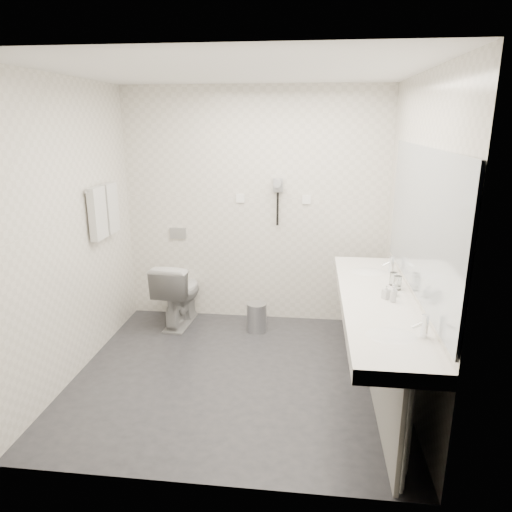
# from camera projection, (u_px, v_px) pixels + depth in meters

# --- Properties ---
(floor) EXTENTS (2.80, 2.80, 0.00)m
(floor) POSITION_uv_depth(u_px,v_px,m) (237.00, 375.00, 4.13)
(floor) COLOR #29292E
(floor) RESTS_ON ground
(ceiling) EXTENTS (2.80, 2.80, 0.00)m
(ceiling) POSITION_uv_depth(u_px,v_px,m) (233.00, 70.00, 3.43)
(ceiling) COLOR white
(ceiling) RESTS_ON wall_back
(wall_back) EXTENTS (2.80, 0.00, 2.80)m
(wall_back) POSITION_uv_depth(u_px,v_px,m) (255.00, 208.00, 5.02)
(wall_back) COLOR silver
(wall_back) RESTS_ON floor
(wall_front) EXTENTS (2.80, 0.00, 2.80)m
(wall_front) POSITION_uv_depth(u_px,v_px,m) (197.00, 294.00, 2.54)
(wall_front) COLOR silver
(wall_front) RESTS_ON floor
(wall_left) EXTENTS (0.00, 2.60, 2.60)m
(wall_left) POSITION_uv_depth(u_px,v_px,m) (70.00, 232.00, 3.93)
(wall_left) COLOR silver
(wall_left) RESTS_ON floor
(wall_right) EXTENTS (0.00, 2.60, 2.60)m
(wall_right) POSITION_uv_depth(u_px,v_px,m) (415.00, 242.00, 3.62)
(wall_right) COLOR silver
(wall_right) RESTS_ON floor
(vanity_counter) EXTENTS (0.55, 2.20, 0.10)m
(vanity_counter) POSITION_uv_depth(u_px,v_px,m) (377.00, 304.00, 3.59)
(vanity_counter) COLOR white
(vanity_counter) RESTS_ON floor
(vanity_panel) EXTENTS (0.03, 2.15, 0.75)m
(vanity_panel) POSITION_uv_depth(u_px,v_px,m) (377.00, 355.00, 3.70)
(vanity_panel) COLOR gray
(vanity_panel) RESTS_ON floor
(vanity_post_near) EXTENTS (0.06, 0.06, 0.75)m
(vanity_post_near) POSITION_uv_depth(u_px,v_px,m) (405.00, 441.00, 2.71)
(vanity_post_near) COLOR silver
(vanity_post_near) RESTS_ON floor
(vanity_post_far) EXTENTS (0.06, 0.06, 0.75)m
(vanity_post_far) POSITION_uv_depth(u_px,v_px,m) (366.00, 305.00, 4.69)
(vanity_post_far) COLOR silver
(vanity_post_far) RESTS_ON floor
(mirror) EXTENTS (0.02, 2.20, 1.05)m
(mirror) POSITION_uv_depth(u_px,v_px,m) (421.00, 222.00, 3.38)
(mirror) COLOR #B2BCC6
(mirror) RESTS_ON wall_right
(basin_near) EXTENTS (0.40, 0.31, 0.05)m
(basin_near) POSITION_uv_depth(u_px,v_px,m) (391.00, 338.00, 2.96)
(basin_near) COLOR white
(basin_near) RESTS_ON vanity_counter
(basin_far) EXTENTS (0.40, 0.31, 0.05)m
(basin_far) POSITION_uv_depth(u_px,v_px,m) (368.00, 273.00, 4.20)
(basin_far) COLOR white
(basin_far) RESTS_ON vanity_counter
(faucet_near) EXTENTS (0.04, 0.04, 0.15)m
(faucet_near) POSITION_uv_depth(u_px,v_px,m) (425.00, 326.00, 2.91)
(faucet_near) COLOR silver
(faucet_near) RESTS_ON vanity_counter
(faucet_far) EXTENTS (0.04, 0.04, 0.15)m
(faucet_far) POSITION_uv_depth(u_px,v_px,m) (391.00, 264.00, 4.15)
(faucet_far) COLOR silver
(faucet_far) RESTS_ON vanity_counter
(soap_bottle_a) EXTENTS (0.07, 0.07, 0.11)m
(soap_bottle_a) POSITION_uv_depth(u_px,v_px,m) (386.00, 292.00, 3.55)
(soap_bottle_a) COLOR silver
(soap_bottle_a) RESTS_ON vanity_counter
(soap_bottle_b) EXTENTS (0.09, 0.09, 0.09)m
(soap_bottle_b) POSITION_uv_depth(u_px,v_px,m) (393.00, 290.00, 3.61)
(soap_bottle_b) COLOR silver
(soap_bottle_b) RESTS_ON vanity_counter
(soap_bottle_c) EXTENTS (0.05, 0.05, 0.12)m
(soap_bottle_c) POSITION_uv_depth(u_px,v_px,m) (393.00, 294.00, 3.48)
(soap_bottle_c) COLOR silver
(soap_bottle_c) RESTS_ON vanity_counter
(glass_left) EXTENTS (0.07, 0.07, 0.11)m
(glass_left) POSITION_uv_depth(u_px,v_px,m) (397.00, 283.00, 3.74)
(glass_left) COLOR silver
(glass_left) RESTS_ON vanity_counter
(glass_right) EXTENTS (0.07, 0.07, 0.11)m
(glass_right) POSITION_uv_depth(u_px,v_px,m) (393.00, 279.00, 3.84)
(glass_right) COLOR silver
(glass_right) RESTS_ON vanity_counter
(toilet) EXTENTS (0.45, 0.73, 0.71)m
(toilet) POSITION_uv_depth(u_px,v_px,m) (179.00, 293.00, 5.08)
(toilet) COLOR white
(toilet) RESTS_ON floor
(flush_plate) EXTENTS (0.18, 0.02, 0.12)m
(flush_plate) POSITION_uv_depth(u_px,v_px,m) (178.00, 233.00, 5.18)
(flush_plate) COLOR #B2B5BA
(flush_plate) RESTS_ON wall_back
(pedal_bin) EXTENTS (0.25, 0.25, 0.29)m
(pedal_bin) POSITION_uv_depth(u_px,v_px,m) (257.00, 318.00, 4.95)
(pedal_bin) COLOR #B2B5BA
(pedal_bin) RESTS_ON floor
(bin_lid) EXTENTS (0.21, 0.21, 0.02)m
(bin_lid) POSITION_uv_depth(u_px,v_px,m) (257.00, 304.00, 4.91)
(bin_lid) COLOR #B2B5BA
(bin_lid) RESTS_ON pedal_bin
(towel_rail) EXTENTS (0.02, 0.62, 0.02)m
(towel_rail) POSITION_uv_depth(u_px,v_px,m) (101.00, 187.00, 4.37)
(towel_rail) COLOR silver
(towel_rail) RESTS_ON wall_left
(towel_near) EXTENTS (0.07, 0.24, 0.48)m
(towel_near) POSITION_uv_depth(u_px,v_px,m) (98.00, 213.00, 4.29)
(towel_near) COLOR silver
(towel_near) RESTS_ON towel_rail
(towel_far) EXTENTS (0.07, 0.24, 0.48)m
(towel_far) POSITION_uv_depth(u_px,v_px,m) (110.00, 208.00, 4.56)
(towel_far) COLOR silver
(towel_far) RESTS_ON towel_rail
(dryer_cradle) EXTENTS (0.10, 0.04, 0.14)m
(dryer_cradle) POSITION_uv_depth(u_px,v_px,m) (278.00, 185.00, 4.89)
(dryer_cradle) COLOR #98999E
(dryer_cradle) RESTS_ON wall_back
(dryer_barrel) EXTENTS (0.08, 0.14, 0.08)m
(dryer_barrel) POSITION_uv_depth(u_px,v_px,m) (278.00, 183.00, 4.81)
(dryer_barrel) COLOR #98999E
(dryer_barrel) RESTS_ON dryer_cradle
(dryer_cord) EXTENTS (0.02, 0.02, 0.35)m
(dryer_cord) POSITION_uv_depth(u_px,v_px,m) (278.00, 209.00, 4.95)
(dryer_cord) COLOR black
(dryer_cord) RESTS_ON dryer_cradle
(switch_plate_a) EXTENTS (0.09, 0.02, 0.09)m
(switch_plate_a) POSITION_uv_depth(u_px,v_px,m) (240.00, 198.00, 4.99)
(switch_plate_a) COLOR white
(switch_plate_a) RESTS_ON wall_back
(switch_plate_b) EXTENTS (0.09, 0.02, 0.09)m
(switch_plate_b) POSITION_uv_depth(u_px,v_px,m) (306.00, 200.00, 4.92)
(switch_plate_b) COLOR white
(switch_plate_b) RESTS_ON wall_back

